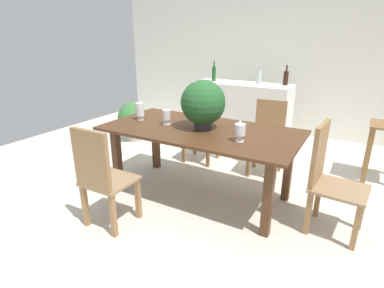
{
  "coord_description": "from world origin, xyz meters",
  "views": [
    {
      "loc": [
        1.44,
        -2.93,
        1.68
      ],
      "look_at": [
        -0.09,
        -0.28,
        0.58
      ],
      "focal_mm": 28.36,
      "sensor_mm": 36.0,
      "label": 1
    }
  ],
  "objects_px": {
    "chair_near_left": "(101,175)",
    "kitchen_counter": "(241,112)",
    "crystal_vase_right": "(140,110)",
    "wine_glass": "(240,123)",
    "chair_foot_end": "(328,175)",
    "wine_bottle_green": "(286,78)",
    "potted_plant_floor": "(133,120)",
    "crystal_vase_left": "(240,131)",
    "wine_bottle_tall": "(259,77)",
    "chair_far_left": "(204,125)",
    "dining_table": "(200,138)",
    "wine_bottle_amber": "(214,73)",
    "flower_centerpiece": "(203,103)",
    "crystal_vase_center_near": "(166,116)",
    "chair_far_right": "(268,134)"
  },
  "relations": [
    {
      "from": "chair_far_right",
      "to": "kitchen_counter",
      "type": "distance_m",
      "value": 1.27
    },
    {
      "from": "chair_far_left",
      "to": "dining_table",
      "type": "bearing_deg",
      "value": -68.05
    },
    {
      "from": "chair_near_left",
      "to": "wine_glass",
      "type": "height_order",
      "value": "chair_near_left"
    },
    {
      "from": "wine_glass",
      "to": "potted_plant_floor",
      "type": "distance_m",
      "value": 2.57
    },
    {
      "from": "chair_far_right",
      "to": "flower_centerpiece",
      "type": "height_order",
      "value": "flower_centerpiece"
    },
    {
      "from": "dining_table",
      "to": "chair_near_left",
      "type": "relative_size",
      "value": 2.11
    },
    {
      "from": "chair_near_left",
      "to": "kitchen_counter",
      "type": "xyz_separation_m",
      "value": [
        0.15,
        2.96,
        -0.04
      ]
    },
    {
      "from": "potted_plant_floor",
      "to": "wine_bottle_tall",
      "type": "bearing_deg",
      "value": 27.24
    },
    {
      "from": "wine_bottle_tall",
      "to": "kitchen_counter",
      "type": "bearing_deg",
      "value": -171.37
    },
    {
      "from": "chair_far_left",
      "to": "wine_bottle_tall",
      "type": "distance_m",
      "value": 1.26
    },
    {
      "from": "flower_centerpiece",
      "to": "crystal_vase_right",
      "type": "height_order",
      "value": "flower_centerpiece"
    },
    {
      "from": "potted_plant_floor",
      "to": "flower_centerpiece",
      "type": "bearing_deg",
      "value": -29.44
    },
    {
      "from": "wine_glass",
      "to": "wine_bottle_tall",
      "type": "height_order",
      "value": "wine_bottle_tall"
    },
    {
      "from": "chair_far_left",
      "to": "crystal_vase_right",
      "type": "relative_size",
      "value": 4.56
    },
    {
      "from": "crystal_vase_center_near",
      "to": "wine_bottle_tall",
      "type": "distance_m",
      "value": 2.1
    },
    {
      "from": "crystal_vase_left",
      "to": "wine_bottle_tall",
      "type": "relative_size",
      "value": 0.63
    },
    {
      "from": "chair_far_right",
      "to": "crystal_vase_right",
      "type": "relative_size",
      "value": 4.72
    },
    {
      "from": "crystal_vase_right",
      "to": "wine_bottle_green",
      "type": "height_order",
      "value": "wine_bottle_green"
    },
    {
      "from": "chair_far_left",
      "to": "wine_bottle_amber",
      "type": "distance_m",
      "value": 1.23
    },
    {
      "from": "chair_far_left",
      "to": "wine_bottle_green",
      "type": "distance_m",
      "value": 1.51
    },
    {
      "from": "chair_foot_end",
      "to": "kitchen_counter",
      "type": "bearing_deg",
      "value": 43.41
    },
    {
      "from": "chair_far_right",
      "to": "crystal_vase_right",
      "type": "xyz_separation_m",
      "value": [
        -1.21,
        -1.0,
        0.37
      ]
    },
    {
      "from": "flower_centerpiece",
      "to": "chair_foot_end",
      "type": "bearing_deg",
      "value": -0.68
    },
    {
      "from": "wine_bottle_green",
      "to": "wine_bottle_amber",
      "type": "bearing_deg",
      "value": -172.94
    },
    {
      "from": "wine_glass",
      "to": "chair_far_right",
      "type": "bearing_deg",
      "value": 88.05
    },
    {
      "from": "chair_foot_end",
      "to": "potted_plant_floor",
      "type": "relative_size",
      "value": 1.52
    },
    {
      "from": "chair_far_left",
      "to": "kitchen_counter",
      "type": "distance_m",
      "value": 1.03
    },
    {
      "from": "crystal_vase_center_near",
      "to": "kitchen_counter",
      "type": "bearing_deg",
      "value": 87.63
    },
    {
      "from": "wine_glass",
      "to": "potted_plant_floor",
      "type": "height_order",
      "value": "wine_glass"
    },
    {
      "from": "flower_centerpiece",
      "to": "kitchen_counter",
      "type": "relative_size",
      "value": 0.32
    },
    {
      "from": "wine_bottle_green",
      "to": "wine_bottle_tall",
      "type": "bearing_deg",
      "value": -164.92
    },
    {
      "from": "crystal_vase_left",
      "to": "kitchen_counter",
      "type": "height_order",
      "value": "kitchen_counter"
    },
    {
      "from": "crystal_vase_left",
      "to": "wine_bottle_tall",
      "type": "distance_m",
      "value": 2.28
    },
    {
      "from": "wine_bottle_tall",
      "to": "chair_far_right",
      "type": "bearing_deg",
      "value": -64.44
    },
    {
      "from": "crystal_vase_left",
      "to": "wine_bottle_green",
      "type": "xyz_separation_m",
      "value": [
        -0.17,
        2.3,
        0.2
      ]
    },
    {
      "from": "chair_foot_end",
      "to": "wine_bottle_tall",
      "type": "xyz_separation_m",
      "value": [
        -1.32,
        2.01,
        0.54
      ]
    },
    {
      "from": "chair_foot_end",
      "to": "kitchen_counter",
      "type": "height_order",
      "value": "chair_foot_end"
    },
    {
      "from": "chair_far_right",
      "to": "wine_bottle_tall",
      "type": "height_order",
      "value": "wine_bottle_tall"
    },
    {
      "from": "flower_centerpiece",
      "to": "wine_glass",
      "type": "xyz_separation_m",
      "value": [
        0.4,
        0.02,
        -0.16
      ]
    },
    {
      "from": "chair_foot_end",
      "to": "crystal_vase_center_near",
      "type": "xyz_separation_m",
      "value": [
        -1.66,
        -0.05,
        0.33
      ]
    },
    {
      "from": "chair_foot_end",
      "to": "crystal_vase_left",
      "type": "height_order",
      "value": "chair_foot_end"
    },
    {
      "from": "chair_foot_end",
      "to": "crystal_vase_left",
      "type": "bearing_deg",
      "value": 108.49
    },
    {
      "from": "flower_centerpiece",
      "to": "crystal_vase_right",
      "type": "xyz_separation_m",
      "value": [
        -0.78,
        -0.06,
        -0.15
      ]
    },
    {
      "from": "chair_foot_end",
      "to": "wine_bottle_green",
      "type": "xyz_separation_m",
      "value": [
        -0.94,
        2.12,
        0.54
      ]
    },
    {
      "from": "crystal_vase_right",
      "to": "kitchen_counter",
      "type": "distance_m",
      "value": 2.11
    },
    {
      "from": "crystal_vase_right",
      "to": "wine_bottle_amber",
      "type": "distance_m",
      "value": 2.03
    },
    {
      "from": "crystal_vase_right",
      "to": "wine_glass",
      "type": "relative_size",
      "value": 1.34
    },
    {
      "from": "kitchen_counter",
      "to": "potted_plant_floor",
      "type": "distance_m",
      "value": 1.8
    },
    {
      "from": "chair_near_left",
      "to": "chair_far_right",
      "type": "bearing_deg",
      "value": -115.69
    },
    {
      "from": "crystal_vase_right",
      "to": "chair_near_left",
      "type": "bearing_deg",
      "value": -71.92
    }
  ]
}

